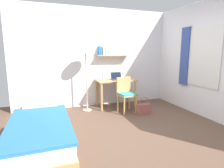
{
  "coord_description": "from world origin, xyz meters",
  "views": [
    {
      "loc": [
        -1.35,
        -2.83,
        1.49
      ],
      "look_at": [
        -0.14,
        0.51,
        0.85
      ],
      "focal_mm": 29.57,
      "sensor_mm": 36.0,
      "label": 1
    }
  ],
  "objects_px": {
    "standing_lamp": "(86,51)",
    "handbag": "(144,108)",
    "desk_chair": "(126,93)",
    "water_bottle": "(103,76)",
    "desk": "(116,85)",
    "laptop": "(117,78)",
    "book_stack": "(127,78)",
    "bed": "(40,134)"
  },
  "relations": [
    {
      "from": "standing_lamp",
      "to": "handbag",
      "type": "distance_m",
      "value": 1.95
    },
    {
      "from": "desk_chair",
      "to": "water_bottle",
      "type": "relative_size",
      "value": 3.73
    },
    {
      "from": "standing_lamp",
      "to": "desk",
      "type": "bearing_deg",
      "value": 7.3
    },
    {
      "from": "desk",
      "to": "water_bottle",
      "type": "height_order",
      "value": "water_bottle"
    },
    {
      "from": "laptop",
      "to": "handbag",
      "type": "relative_size",
      "value": 0.75
    },
    {
      "from": "water_bottle",
      "to": "desk_chair",
      "type": "bearing_deg",
      "value": -53.15
    },
    {
      "from": "laptop",
      "to": "water_bottle",
      "type": "distance_m",
      "value": 0.37
    },
    {
      "from": "handbag",
      "to": "book_stack",
      "type": "bearing_deg",
      "value": 97.37
    },
    {
      "from": "standing_lamp",
      "to": "book_stack",
      "type": "xyz_separation_m",
      "value": [
        1.13,
        0.05,
        -0.72
      ]
    },
    {
      "from": "laptop",
      "to": "book_stack",
      "type": "xyz_separation_m",
      "value": [
        0.29,
        -0.06,
        -0.03
      ]
    },
    {
      "from": "desk",
      "to": "standing_lamp",
      "type": "bearing_deg",
      "value": -172.7
    },
    {
      "from": "desk_chair",
      "to": "handbag",
      "type": "bearing_deg",
      "value": -40.92
    },
    {
      "from": "laptop",
      "to": "book_stack",
      "type": "bearing_deg",
      "value": -11.58
    },
    {
      "from": "bed",
      "to": "desk_chair",
      "type": "height_order",
      "value": "desk_chair"
    },
    {
      "from": "water_bottle",
      "to": "book_stack",
      "type": "distance_m",
      "value": 0.66
    },
    {
      "from": "standing_lamp",
      "to": "handbag",
      "type": "bearing_deg",
      "value": -30.04
    },
    {
      "from": "desk_chair",
      "to": "standing_lamp",
      "type": "relative_size",
      "value": 0.52
    },
    {
      "from": "standing_lamp",
      "to": "laptop",
      "type": "height_order",
      "value": "standing_lamp"
    },
    {
      "from": "laptop",
      "to": "handbag",
      "type": "xyz_separation_m",
      "value": [
        0.39,
        -0.81,
        -0.65
      ]
    },
    {
      "from": "desk_chair",
      "to": "desk",
      "type": "bearing_deg",
      "value": 97.88
    },
    {
      "from": "desk_chair",
      "to": "bed",
      "type": "bearing_deg",
      "value": -148.85
    },
    {
      "from": "standing_lamp",
      "to": "water_bottle",
      "type": "height_order",
      "value": "standing_lamp"
    },
    {
      "from": "standing_lamp",
      "to": "water_bottle",
      "type": "bearing_deg",
      "value": 15.45
    },
    {
      "from": "book_stack",
      "to": "desk_chair",
      "type": "bearing_deg",
      "value": -117.81
    },
    {
      "from": "desk_chair",
      "to": "handbag",
      "type": "distance_m",
      "value": 0.57
    },
    {
      "from": "bed",
      "to": "book_stack",
      "type": "xyz_separation_m",
      "value": [
        2.19,
        1.64,
        0.52
      ]
    },
    {
      "from": "desk_chair",
      "to": "standing_lamp",
      "type": "distance_m",
      "value": 1.4
    },
    {
      "from": "laptop",
      "to": "water_bottle",
      "type": "xyz_separation_m",
      "value": [
        -0.36,
        0.03,
        0.06
      ]
    },
    {
      "from": "standing_lamp",
      "to": "water_bottle",
      "type": "xyz_separation_m",
      "value": [
        0.48,
        0.13,
        -0.63
      ]
    },
    {
      "from": "desk",
      "to": "desk_chair",
      "type": "bearing_deg",
      "value": -82.12
    },
    {
      "from": "water_bottle",
      "to": "book_stack",
      "type": "xyz_separation_m",
      "value": [
        0.65,
        -0.09,
        -0.09
      ]
    },
    {
      "from": "desk",
      "to": "water_bottle",
      "type": "xyz_separation_m",
      "value": [
        -0.34,
        0.03,
        0.25
      ]
    },
    {
      "from": "handbag",
      "to": "laptop",
      "type": "bearing_deg",
      "value": 115.45
    },
    {
      "from": "water_bottle",
      "to": "laptop",
      "type": "bearing_deg",
      "value": -4.24
    },
    {
      "from": "bed",
      "to": "laptop",
      "type": "distance_m",
      "value": 2.61
    },
    {
      "from": "bed",
      "to": "handbag",
      "type": "bearing_deg",
      "value": 21.11
    },
    {
      "from": "bed",
      "to": "laptop",
      "type": "height_order",
      "value": "laptop"
    },
    {
      "from": "desk",
      "to": "desk_chair",
      "type": "distance_m",
      "value": 0.54
    },
    {
      "from": "book_stack",
      "to": "laptop",
      "type": "bearing_deg",
      "value": 168.42
    },
    {
      "from": "book_stack",
      "to": "desk",
      "type": "bearing_deg",
      "value": 169.41
    },
    {
      "from": "bed",
      "to": "standing_lamp",
      "type": "distance_m",
      "value": 2.28
    },
    {
      "from": "bed",
      "to": "standing_lamp",
      "type": "height_order",
      "value": "standing_lamp"
    }
  ]
}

